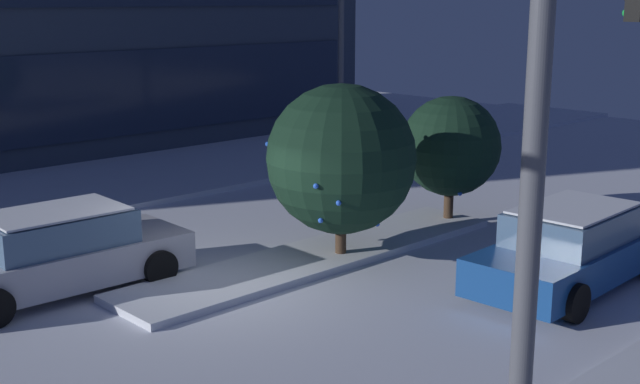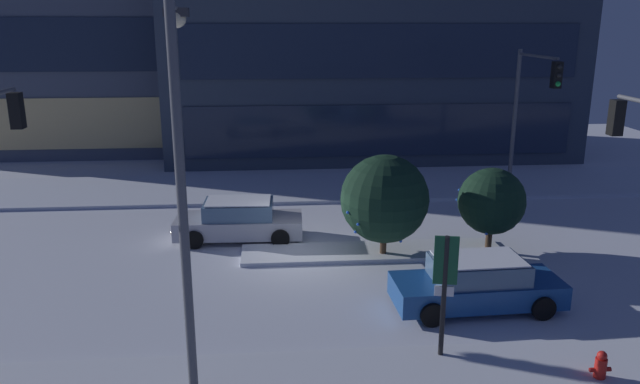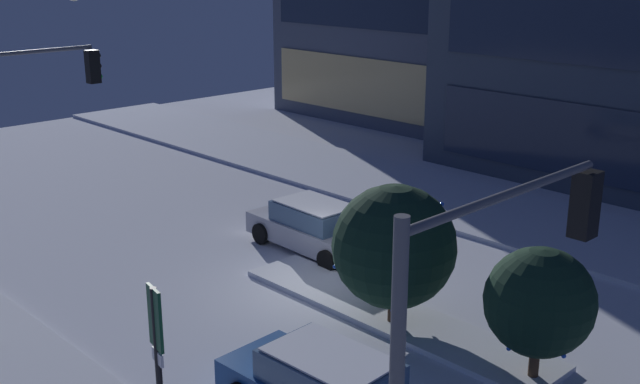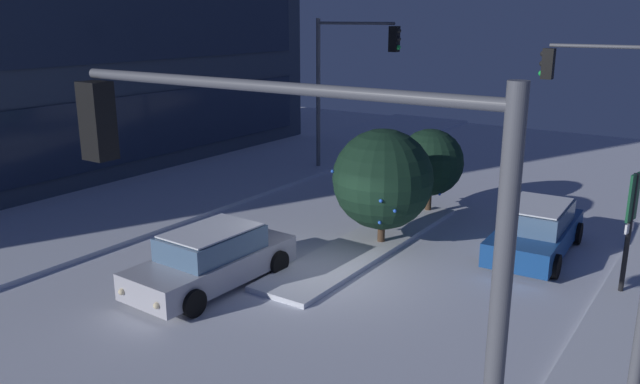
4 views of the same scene
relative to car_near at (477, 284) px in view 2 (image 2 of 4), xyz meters
The scene contains 11 objects.
ground 6.31m from the car_near, 139.29° to the left, with size 52.00×52.00×0.00m, color silver.
curb_strip_far 13.81m from the car_near, 110.15° to the left, with size 52.00×5.20×0.14m, color silver.
median_strip 4.88m from the car_near, 117.21° to the left, with size 9.00×1.80×0.14m, color silver.
car_near is the anchor object (origin of this frame).
car_far 9.21m from the car_near, 138.10° to the left, with size 4.74×2.15×1.49m.
traffic_light_corner_far_right 11.63m from the car_near, 61.44° to the left, with size 0.32×4.03×6.57m.
street_lamp_arched 9.20m from the car_near, 159.80° to the right, with size 0.71×3.40×8.20m.
fire_hydrant 4.15m from the car_near, 68.29° to the right, with size 0.48×0.26×0.79m.
parking_info_sign 3.37m from the car_near, 123.50° to the right, with size 0.55×0.17×3.10m.
decorated_tree_median 4.63m from the car_near, 115.45° to the left, with size 2.95×2.95×3.53m.
decorated_tree_left_of_median 4.71m from the car_near, 66.33° to the left, with size 2.29×2.29×2.97m.
Camera 2 is at (-0.85, -19.31, 7.76)m, focal length 34.30 mm.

